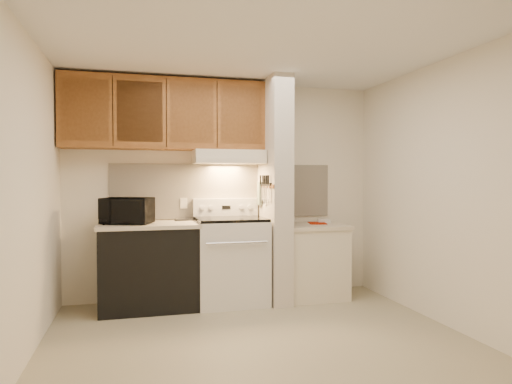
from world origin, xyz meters
name	(u,v)px	position (x,y,z in m)	size (l,w,h in m)	color
floor	(257,338)	(0.00, 0.00, 0.00)	(3.60, 3.60, 0.00)	tan
ceiling	(257,47)	(0.00, 0.00, 2.50)	(3.60, 3.60, 0.00)	white
wall_back	(225,190)	(0.00, 1.50, 1.25)	(3.60, 0.02, 2.50)	white
wall_left	(28,196)	(-1.80, 0.00, 1.25)	(0.02, 3.00, 2.50)	white
wall_right	(438,192)	(1.80, 0.00, 1.25)	(0.02, 3.00, 2.50)	white
backsplash	(225,191)	(0.00, 1.49, 1.24)	(2.60, 0.02, 0.63)	white
range_body	(231,262)	(0.00, 1.16, 0.46)	(0.76, 0.65, 0.92)	silver
oven_window	(237,263)	(0.00, 0.84, 0.50)	(0.50, 0.01, 0.30)	black
oven_handle	(237,243)	(0.00, 0.80, 0.72)	(0.02, 0.02, 0.65)	silver
cooktop	(230,219)	(0.00, 1.16, 0.94)	(0.74, 0.64, 0.03)	black
range_backguard	(226,207)	(0.00, 1.44, 1.05)	(0.76, 0.08, 0.20)	silver
range_display	(226,207)	(0.00, 1.40, 1.05)	(0.10, 0.01, 0.04)	black
range_knob_left_outer	(202,208)	(-0.28, 1.40, 1.05)	(0.05, 0.05, 0.02)	silver
range_knob_left_inner	(211,208)	(-0.18, 1.40, 1.05)	(0.05, 0.05, 0.02)	silver
range_knob_right_inner	(241,207)	(0.18, 1.40, 1.05)	(0.05, 0.05, 0.02)	silver
range_knob_right_outer	(250,207)	(0.28, 1.40, 1.05)	(0.05, 0.05, 0.02)	silver
dishwasher_front	(149,268)	(-0.88, 1.17, 0.43)	(1.00, 0.63, 0.87)	black
left_countertop	(149,225)	(-0.88, 1.17, 0.89)	(1.04, 0.67, 0.04)	beige
spoon_rest	(185,220)	(-0.48, 1.36, 0.92)	(0.22, 0.07, 0.01)	black
teal_jar	(114,219)	(-1.23, 1.15, 0.96)	(0.10, 0.10, 0.11)	#26685C
outlet	(184,203)	(-0.48, 1.48, 1.10)	(0.08, 0.01, 0.12)	beige
microwave	(127,211)	(-1.10, 1.15, 1.05)	(0.49, 0.33, 0.27)	black
partition_pillar	(275,190)	(0.51, 1.15, 1.25)	(0.22, 0.70, 2.50)	beige
pillar_trim	(265,186)	(0.39, 1.15, 1.30)	(0.01, 0.70, 0.04)	brown
knife_strip	(266,184)	(0.39, 1.10, 1.32)	(0.02, 0.42, 0.04)	black
knife_blade_a	(269,194)	(0.38, 0.93, 1.22)	(0.01, 0.04, 0.16)	silver
knife_handle_a	(268,180)	(0.38, 0.95, 1.37)	(0.02, 0.02, 0.10)	black
knife_blade_b	(266,194)	(0.38, 1.03, 1.21)	(0.01, 0.04, 0.18)	silver
knife_handle_b	(266,180)	(0.38, 1.02, 1.37)	(0.02, 0.02, 0.10)	black
knife_blade_c	(264,195)	(0.38, 1.11, 1.20)	(0.01, 0.04, 0.20)	silver
knife_handle_c	(264,180)	(0.38, 1.11, 1.37)	(0.02, 0.02, 0.10)	black
knife_blade_d	(263,193)	(0.38, 1.17, 1.22)	(0.01, 0.04, 0.16)	silver
knife_handle_d	(263,180)	(0.38, 1.17, 1.37)	(0.02, 0.02, 0.10)	black
knife_blade_e	(261,194)	(0.38, 1.25, 1.21)	(0.01, 0.04, 0.18)	silver
knife_handle_e	(261,180)	(0.38, 1.27, 1.37)	(0.02, 0.02, 0.10)	black
oven_mitt	(260,193)	(0.38, 1.32, 1.21)	(0.03, 0.11, 0.26)	gray
right_cab_base	(312,263)	(0.97, 1.15, 0.40)	(0.70, 0.60, 0.81)	beige
right_countertop	(313,226)	(0.97, 1.15, 0.83)	(0.74, 0.64, 0.04)	beige
red_folder	(317,223)	(1.07, 1.25, 0.85)	(0.19, 0.26, 0.01)	#A71C02
white_box	(324,221)	(1.19, 1.33, 0.87)	(0.15, 0.10, 0.04)	white
range_hood	(228,157)	(0.00, 1.28, 1.62)	(0.78, 0.44, 0.15)	beige
hood_lip	(232,160)	(0.00, 1.07, 1.58)	(0.78, 0.04, 0.06)	beige
upper_cabinets	(165,115)	(-0.69, 1.32, 2.08)	(2.18, 0.33, 0.77)	brown
cab_door_a	(85,110)	(-1.51, 1.17, 2.08)	(0.46, 0.01, 0.63)	brown
cab_gap_a	(113,111)	(-1.23, 1.16, 2.08)	(0.01, 0.01, 0.73)	black
cab_door_b	(140,112)	(-0.96, 1.17, 2.08)	(0.46, 0.01, 0.63)	brown
cab_gap_b	(166,112)	(-0.69, 1.16, 2.08)	(0.01, 0.01, 0.73)	black
cab_door_c	(192,113)	(-0.42, 1.17, 2.08)	(0.46, 0.01, 0.63)	brown
cab_gap_c	(217,114)	(-0.14, 1.16, 2.08)	(0.01, 0.01, 0.73)	black
cab_door_d	(241,115)	(0.13, 1.17, 2.08)	(0.46, 0.01, 0.63)	brown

